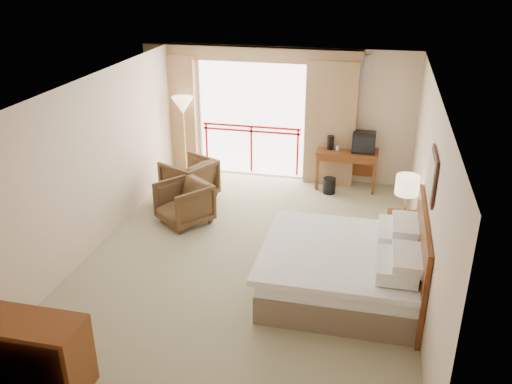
% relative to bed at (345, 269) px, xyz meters
% --- Properties ---
extents(floor, '(7.00, 7.00, 0.00)m').
position_rel_bed_xyz_m(floor, '(-1.50, 0.60, -0.38)').
color(floor, gray).
rests_on(floor, ground).
extents(ceiling, '(7.00, 7.00, 0.00)m').
position_rel_bed_xyz_m(ceiling, '(-1.50, 0.60, 2.32)').
color(ceiling, white).
rests_on(ceiling, wall_back).
extents(wall_back, '(5.00, 0.00, 5.00)m').
position_rel_bed_xyz_m(wall_back, '(-1.50, 4.10, 0.97)').
color(wall_back, beige).
rests_on(wall_back, ground).
extents(wall_front, '(5.00, 0.00, 5.00)m').
position_rel_bed_xyz_m(wall_front, '(-1.50, -2.90, 0.97)').
color(wall_front, beige).
rests_on(wall_front, ground).
extents(wall_left, '(0.00, 7.00, 7.00)m').
position_rel_bed_xyz_m(wall_left, '(-4.00, 0.60, 0.97)').
color(wall_left, beige).
rests_on(wall_left, ground).
extents(wall_right, '(0.00, 7.00, 7.00)m').
position_rel_bed_xyz_m(wall_right, '(1.00, 0.60, 0.97)').
color(wall_right, beige).
rests_on(wall_right, ground).
extents(balcony_door, '(2.40, 0.00, 2.40)m').
position_rel_bed_xyz_m(balcony_door, '(-2.30, 4.08, 0.82)').
color(balcony_door, white).
rests_on(balcony_door, wall_back).
extents(balcony_railing, '(2.09, 0.03, 1.02)m').
position_rel_bed_xyz_m(balcony_railing, '(-2.30, 4.06, 0.44)').
color(balcony_railing, '#B7100F').
rests_on(balcony_railing, wall_back).
extents(curtain_left, '(1.00, 0.26, 2.50)m').
position_rel_bed_xyz_m(curtain_left, '(-3.95, 3.95, 0.87)').
color(curtain_left, olive).
rests_on(curtain_left, wall_back).
extents(curtain_right, '(1.00, 0.26, 2.50)m').
position_rel_bed_xyz_m(curtain_right, '(-0.65, 3.95, 0.87)').
color(curtain_right, olive).
rests_on(curtain_right, wall_back).
extents(valance, '(4.40, 0.22, 0.28)m').
position_rel_bed_xyz_m(valance, '(-2.30, 3.98, 2.17)').
color(valance, olive).
rests_on(valance, wall_back).
extents(hvac_vent, '(0.50, 0.04, 0.50)m').
position_rel_bed_xyz_m(hvac_vent, '(-0.20, 4.07, 1.97)').
color(hvac_vent, silver).
rests_on(hvac_vent, wall_back).
extents(bed, '(2.13, 2.06, 0.97)m').
position_rel_bed_xyz_m(bed, '(0.00, 0.00, 0.00)').
color(bed, brown).
rests_on(bed, floor).
extents(headboard, '(0.06, 2.10, 1.30)m').
position_rel_bed_xyz_m(headboard, '(0.96, 0.00, 0.27)').
color(headboard, '#582710').
rests_on(headboard, wall_right).
extents(framed_art, '(0.04, 0.72, 0.60)m').
position_rel_bed_xyz_m(framed_art, '(0.97, 0.00, 1.47)').
color(framed_art, black).
rests_on(framed_art, wall_right).
extents(nightstand, '(0.49, 0.57, 0.64)m').
position_rel_bed_xyz_m(nightstand, '(0.78, 1.29, -0.05)').
color(nightstand, '#582710').
rests_on(nightstand, floor).
extents(table_lamp, '(0.36, 0.36, 0.63)m').
position_rel_bed_xyz_m(table_lamp, '(0.78, 1.34, 0.76)').
color(table_lamp, tan).
rests_on(table_lamp, nightstand).
extents(phone, '(0.18, 0.14, 0.07)m').
position_rel_bed_xyz_m(phone, '(0.73, 1.14, 0.30)').
color(phone, black).
rests_on(phone, nightstand).
extents(desk, '(1.20, 0.58, 0.79)m').
position_rel_bed_xyz_m(desk, '(-0.26, 3.81, 0.24)').
color(desk, '#582710').
rests_on(desk, floor).
extents(tv, '(0.44, 0.35, 0.40)m').
position_rel_bed_xyz_m(tv, '(0.04, 3.76, 0.61)').
color(tv, black).
rests_on(tv, desk).
extents(coffee_maker, '(0.15, 0.15, 0.28)m').
position_rel_bed_xyz_m(coffee_maker, '(-0.61, 3.76, 0.55)').
color(coffee_maker, black).
rests_on(coffee_maker, desk).
extents(cup, '(0.08, 0.08, 0.10)m').
position_rel_bed_xyz_m(cup, '(-0.46, 3.71, 0.45)').
color(cup, white).
rests_on(cup, desk).
extents(wastebasket, '(0.30, 0.30, 0.31)m').
position_rel_bed_xyz_m(wastebasket, '(-0.56, 3.39, -0.22)').
color(wastebasket, black).
rests_on(wastebasket, floor).
extents(armchair_far, '(1.15, 1.14, 0.79)m').
position_rel_bed_xyz_m(armchair_far, '(-3.16, 2.55, -0.38)').
color(armchair_far, '#422E1D').
rests_on(armchair_far, floor).
extents(armchair_near, '(1.13, 1.13, 0.74)m').
position_rel_bed_xyz_m(armchair_near, '(-2.90, 1.54, -0.38)').
color(armchair_near, '#422E1D').
rests_on(armchair_near, floor).
extents(side_table, '(0.48, 0.48, 0.52)m').
position_rel_bed_xyz_m(side_table, '(-3.29, 2.03, -0.02)').
color(side_table, black).
rests_on(side_table, floor).
extents(book, '(0.20, 0.24, 0.02)m').
position_rel_bed_xyz_m(book, '(-3.29, 2.03, 0.15)').
color(book, white).
rests_on(book, side_table).
extents(floor_lamp, '(0.44, 0.44, 1.71)m').
position_rel_bed_xyz_m(floor_lamp, '(-3.62, 3.63, 1.09)').
color(floor_lamp, tan).
rests_on(floor_lamp, floor).
extents(dresser, '(1.30, 0.55, 0.86)m').
position_rel_bed_xyz_m(dresser, '(-3.18, -2.58, 0.06)').
color(dresser, '#582710').
rests_on(dresser, floor).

